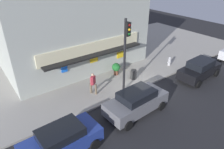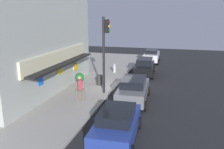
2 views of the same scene
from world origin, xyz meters
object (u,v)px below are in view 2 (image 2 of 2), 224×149
at_px(trash_can, 100,80).
at_px(parked_car_black, 145,67).
at_px(parked_car_blue, 117,124).
at_px(parked_car_grey, 133,89).
at_px(pedestrian, 80,87).
at_px(traffic_light, 105,46).
at_px(fire_hydrant, 114,68).
at_px(potted_plant_by_doorway, 80,78).
at_px(parked_car_white, 152,56).

height_order(trash_can, parked_car_black, parked_car_black).
xyz_separation_m(trash_can, parked_car_blue, (-8.29, -3.58, 0.28)).
bearing_deg(trash_can, parked_car_grey, -129.66).
bearing_deg(parked_car_black, pedestrian, 159.91).
height_order(trash_can, pedestrian, pedestrian).
bearing_deg(parked_car_grey, parked_car_black, 1.79).
bearing_deg(traffic_light, fire_hydrant, 8.53).
distance_m(potted_plant_by_doorway, parked_car_grey, 5.37).
bearing_deg(parked_car_black, parked_car_grey, -178.21).
height_order(potted_plant_by_doorway, parked_car_grey, parked_car_grey).
bearing_deg(potted_plant_by_doorway, pedestrian, -156.79).
bearing_deg(parked_car_black, parked_car_white, 0.03).
distance_m(fire_hydrant, parked_car_black, 3.12).
height_order(fire_hydrant, parked_car_black, parked_car_black).
bearing_deg(parked_car_blue, pedestrian, 40.85).
bearing_deg(trash_can, parked_car_white, -15.02).
xyz_separation_m(fire_hydrant, potted_plant_by_doorway, (-5.42, 1.61, 0.23)).
relative_size(trash_can, parked_car_grey, 0.18).
height_order(fire_hydrant, parked_car_grey, parked_car_grey).
bearing_deg(parked_car_blue, traffic_light, 21.44).
xyz_separation_m(potted_plant_by_doorway, parked_car_grey, (-2.10, -4.94, 0.08)).
height_order(pedestrian, parked_car_black, pedestrian).
relative_size(potted_plant_by_doorway, parked_car_blue, 0.26).
bearing_deg(trash_can, fire_hydrant, -1.03).
distance_m(fire_hydrant, potted_plant_by_doorway, 5.66).
bearing_deg(traffic_light, parked_car_grey, -111.53).
distance_m(pedestrian, parked_car_white, 16.18).
bearing_deg(fire_hydrant, pedestrian, 178.75).
bearing_deg(pedestrian, traffic_light, -29.10).
bearing_deg(potted_plant_by_doorway, parked_car_white, -20.51).
xyz_separation_m(trash_can, potted_plant_by_doorway, (-0.73, 1.52, 0.25)).
xyz_separation_m(parked_car_blue, parked_car_white, (20.11, 0.41, 0.02)).
relative_size(traffic_light, parked_car_grey, 1.25).
bearing_deg(fire_hydrant, trash_can, 178.97).
relative_size(pedestrian, parked_car_black, 0.39).
distance_m(traffic_light, parked_car_grey, 3.82).
distance_m(parked_car_black, parked_car_blue, 13.24).
relative_size(parked_car_black, parked_car_blue, 1.05).
distance_m(trash_can, parked_car_white, 12.24).
bearing_deg(pedestrian, parked_car_white, -11.68).
bearing_deg(parked_car_grey, traffic_light, 68.47).
height_order(traffic_light, parked_car_black, traffic_light).
relative_size(potted_plant_by_doorway, parked_car_white, 0.26).
bearing_deg(traffic_light, trash_can, 29.37).
bearing_deg(parked_car_blue, trash_can, 23.36).
bearing_deg(parked_car_black, potted_plant_by_doorway, 140.37).
bearing_deg(parked_car_blue, parked_car_grey, 1.72).
bearing_deg(fire_hydrant, traffic_light, -171.47).
height_order(traffic_light, potted_plant_by_doorway, traffic_light).
bearing_deg(parked_car_white, trash_can, 164.98).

